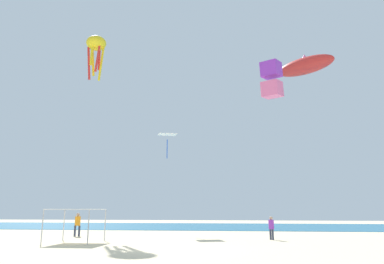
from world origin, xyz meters
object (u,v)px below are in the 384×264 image
at_px(person_leftmost, 271,226).
at_px(kite_inflatable_red, 305,66).
at_px(person_near_tent, 78,222).
at_px(canopy_tent, 76,210).
at_px(kite_octopus_yellow, 96,45).
at_px(kite_diamond_white, 167,136).
at_px(kite_box_purple, 272,79).

bearing_deg(person_leftmost, kite_inflatable_red, -48.05).
xyz_separation_m(person_near_tent, person_leftmost, (15.57, -1.61, -0.13)).
relative_size(person_leftmost, kite_inflatable_red, 0.20).
bearing_deg(person_leftmost, canopy_tent, 77.45).
height_order(person_near_tent, kite_octopus_yellow, kite_octopus_yellow).
xyz_separation_m(kite_diamond_white, kite_box_purple, (10.23, -3.95, 4.10)).
bearing_deg(kite_box_purple, kite_inflatable_red, -82.20).
height_order(kite_inflatable_red, kite_diamond_white, kite_inflatable_red).
bearing_deg(canopy_tent, person_near_tent, 112.87).
bearing_deg(person_near_tent, kite_octopus_yellow, -94.16).
bearing_deg(person_near_tent, kite_inflatable_red, -163.37).
bearing_deg(kite_octopus_yellow, kite_inflatable_red, 130.63).
bearing_deg(kite_diamond_white, kite_box_purple, 140.73).
height_order(kite_octopus_yellow, kite_box_purple, kite_octopus_yellow).
height_order(person_leftmost, kite_octopus_yellow, kite_octopus_yellow).
bearing_deg(kite_diamond_white, canopy_tent, 52.05).
bearing_deg(kite_diamond_white, person_near_tent, 24.99).
relative_size(kite_octopus_yellow, kite_diamond_white, 2.11).
xyz_separation_m(kite_inflatable_red, kite_diamond_white, (-16.82, -13.30, -12.30)).
bearing_deg(kite_octopus_yellow, person_leftmost, 79.50).
bearing_deg(person_leftmost, person_near_tent, 55.96).
bearing_deg(kite_box_purple, person_near_tent, 35.38).
height_order(kite_octopus_yellow, kite_diamond_white, kite_octopus_yellow).
distance_m(kite_diamond_white, kite_box_purple, 11.71).
bearing_deg(kite_inflatable_red, kite_diamond_white, 72.96).
height_order(kite_diamond_white, kite_box_purple, kite_box_purple).
height_order(person_leftmost, kite_diamond_white, kite_diamond_white).
xyz_separation_m(kite_octopus_yellow, kite_box_purple, (19.20, -5.88, -7.26)).
bearing_deg(kite_box_purple, kite_diamond_white, 7.56).
relative_size(canopy_tent, person_leftmost, 1.90).
height_order(kite_octopus_yellow, kite_inflatable_red, kite_inflatable_red).
height_order(person_leftmost, kite_inflatable_red, kite_inflatable_red).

